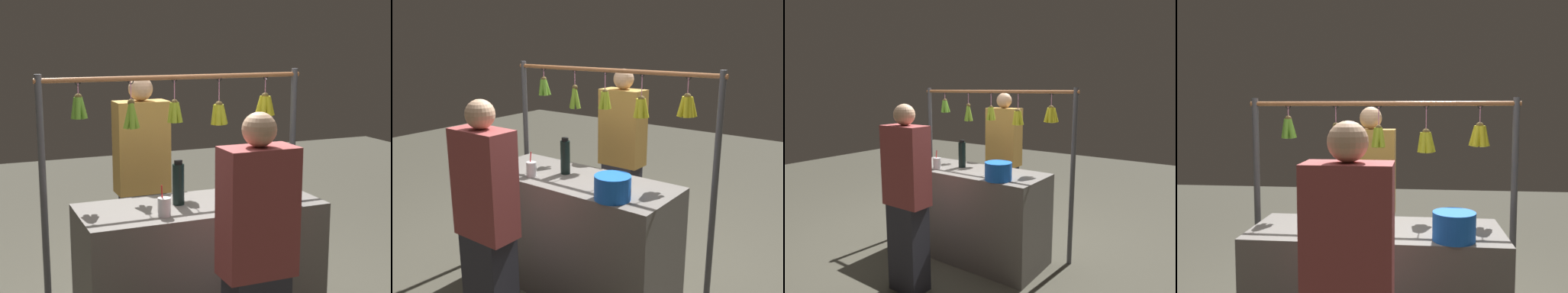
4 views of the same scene
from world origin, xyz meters
TOP-DOWN VIEW (x-y plane):
  - display_rack at (-0.04, -0.39)m, footprint 1.84×0.13m
  - water_bottle at (0.13, -0.04)m, footprint 0.07×0.07m
  - blue_bucket at (-0.45, 0.19)m, footprint 0.23×0.23m
  - drink_cup at (0.29, 0.16)m, footprint 0.08×0.08m
  - vendor_person at (0.12, -0.82)m, footprint 0.39×0.21m

SIDE VIEW (x-z plane):
  - vendor_person at x=0.12m, z-range -0.01..1.61m
  - drink_cup at x=0.29m, z-range 0.85..1.03m
  - blue_bucket at x=-0.45m, z-range 0.89..1.04m
  - water_bottle at x=0.13m, z-range 0.88..1.16m
  - display_rack at x=-0.04m, z-range 0.35..2.03m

